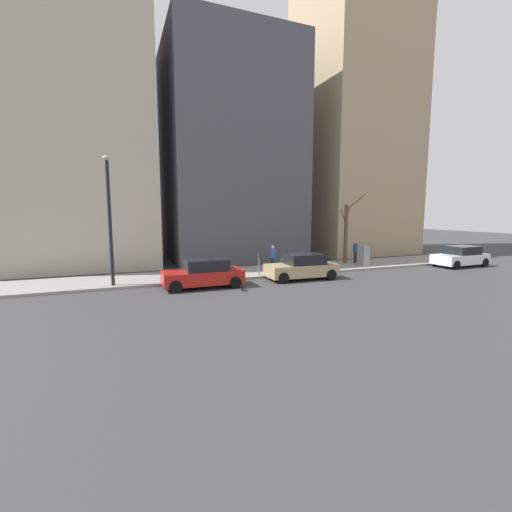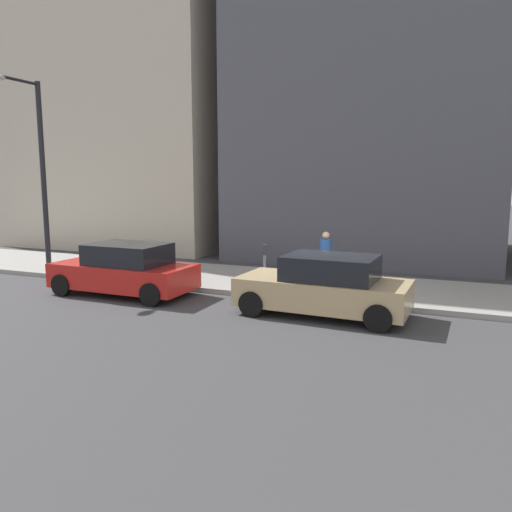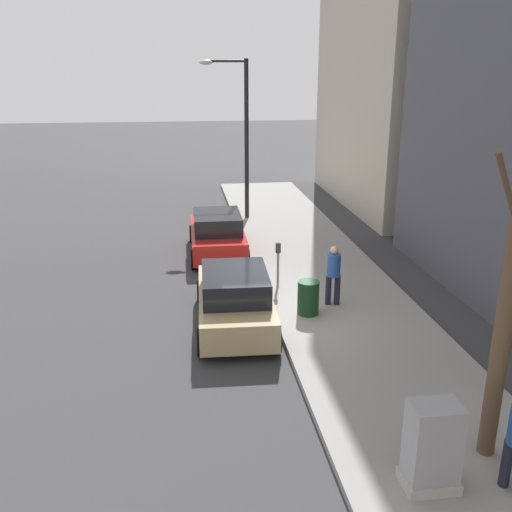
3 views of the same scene
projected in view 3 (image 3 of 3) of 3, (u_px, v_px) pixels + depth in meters
The scene contains 10 objects.
ground_plane at pixel (274, 321), 14.87m from camera, with size 120.00×120.00×0.00m, color #38383A.
sidewalk at pixel (348, 314), 15.11m from camera, with size 4.00×36.00×0.15m, color gray.
parked_car_tan at pixel (235, 299), 14.36m from camera, with size 2.06×4.27×1.52m.
parked_car_red at pixel (217, 234), 20.01m from camera, with size 1.96×4.22×1.52m.
parking_meter at pixel (278, 260), 16.53m from camera, with size 0.14×0.10×1.35m.
utility_box at pixel (432, 447), 8.56m from camera, with size 0.83×0.61×1.43m.
streetlamp at pixel (240, 126), 23.39m from camera, with size 1.97×0.32×6.50m.
bare_tree at pixel (505, 325), 8.82m from camera, with size 1.79×1.04×5.18m.
trash_bin at pixel (308, 298), 14.81m from camera, with size 0.56×0.56×0.90m, color #14381E.
pedestrian_midblock at pixel (334, 272), 15.25m from camera, with size 0.40×0.36×1.66m.
Camera 3 is at (-2.31, -13.41, 6.26)m, focal length 40.00 mm.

